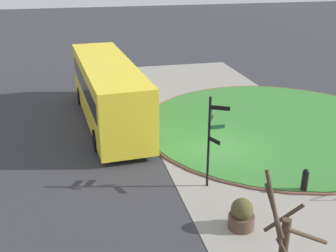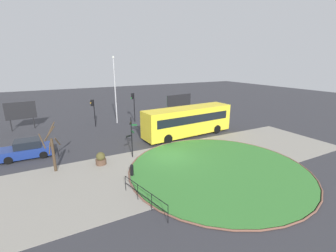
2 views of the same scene
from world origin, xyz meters
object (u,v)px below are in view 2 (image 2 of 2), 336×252
planter_near_signpost (101,159)px  lamppost_tall (115,89)px  car_near_lane (27,149)px  billboard_left (21,111)px  traffic_light_far (93,107)px  traffic_light_near (133,101)px  signpost_directional (132,135)px  street_tree_bare (52,150)px  bollard_foreground (132,170)px  billboard_right (179,101)px  bus_yellow (188,121)px

planter_near_signpost → lamppost_tall: bearing=68.5°
car_near_lane → billboard_left: (-0.90, 10.03, 1.58)m
traffic_light_far → lamppost_tall: lamppost_tall is taller
car_near_lane → traffic_light_near: (12.38, 7.33, 2.16)m
signpost_directional → planter_near_signpost: signpost_directional is taller
street_tree_bare → traffic_light_far: bearing=65.8°
car_near_lane → lamppost_tall: (10.13, 7.75, 3.93)m
signpost_directional → traffic_light_far: bearing=95.0°
bollard_foreground → billboard_right: bearing=50.6°
bus_yellow → car_near_lane: (-15.66, 1.32, -0.99)m
bus_yellow → planter_near_signpost: 10.88m
signpost_directional → bus_yellow: bearing=21.4°
car_near_lane → street_tree_bare: size_ratio=1.10×
bus_yellow → car_near_lane: bearing=171.3°
bollard_foreground → traffic_light_far: (0.19, 14.94, 2.07)m
traffic_light_far → billboard_left: 8.40m
traffic_light_near → billboard_right: 8.87m
billboard_right → street_tree_bare: 23.27m
traffic_light_near → planter_near_signpost: (-7.05, -11.79, -2.41)m
billboard_right → planter_near_signpost: (-15.60, -13.96, -1.40)m
signpost_directional → car_near_lane: (-8.08, 4.30, -1.36)m
bollard_foreground → lamppost_tall: 16.21m
billboard_right → planter_near_signpost: 20.98m
traffic_light_near → traffic_light_far: bearing=4.1°
signpost_directional → traffic_light_far: 11.72m
bollard_foreground → billboard_right: billboard_right is taller
bollard_foreground → billboard_left: bearing=113.8°
traffic_light_near → billboard_left: bearing=-7.0°
traffic_light_near → lamppost_tall: lamppost_tall is taller
bollard_foreground → billboard_left: size_ratio=0.28×
bus_yellow → billboard_right: 12.03m
signpost_directional → street_tree_bare: 6.15m
traffic_light_near → bollard_foreground: bearing=74.2°
signpost_directional → billboard_left: signpost_directional is taller
billboard_left → traffic_light_near: bearing=-17.0°
car_near_lane → street_tree_bare: 4.56m
lamppost_tall → planter_near_signpost: (-4.80, -12.21, -4.18)m
lamppost_tall → billboard_left: 11.50m
traffic_light_far → street_tree_bare: size_ratio=0.92×
billboard_right → planter_near_signpost: size_ratio=4.54×
traffic_light_far → billboard_left: traffic_light_far is taller
signpost_directional → planter_near_signpost: bearing=-176.7°
signpost_directional → street_tree_bare: bearing=177.1°
traffic_light_near → bus_yellow: bearing=115.3°
bollard_foreground → bus_yellow: 10.86m
billboard_left → planter_near_signpost: size_ratio=3.25×
car_near_lane → billboard_right: 23.00m
planter_near_signpost → street_tree_bare: 3.63m
signpost_directional → bus_yellow: size_ratio=0.34×
traffic_light_far → street_tree_bare: street_tree_bare is taller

